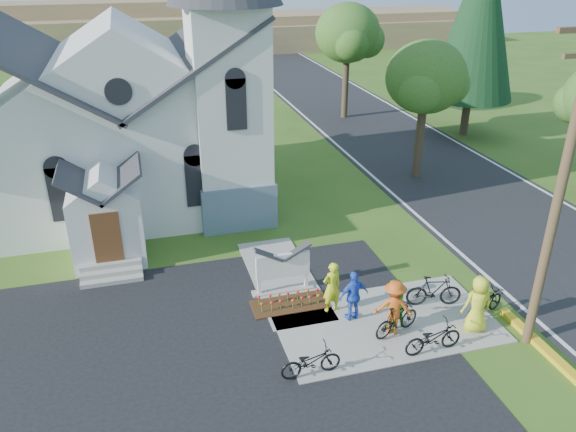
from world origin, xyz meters
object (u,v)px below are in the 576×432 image
object	(u,v)px
cyclist_0	(332,287)
bike_0	(311,361)
bike_2	(433,338)
cyclist_4	(478,304)
bike_4	(484,303)
cyclist_1	(394,304)
church_sign	(283,266)
bike_3	(434,291)
cyclist_2	(354,296)
utility_pole	(565,177)
cyclist_3	(394,307)
bike_1	(397,319)

from	to	relation	value
cyclist_0	bike_0	size ratio (longest dim) A/B	1.03
bike_2	cyclist_4	distance (m)	1.96
cyclist_4	bike_4	distance (m)	1.01
bike_0	cyclist_4	xyz separation A→B (m)	(5.60, 0.60, 0.49)
bike_0	cyclist_1	xyz separation A→B (m)	(3.18, 1.46, 0.38)
church_sign	bike_3	distance (m)	5.15
cyclist_0	bike_3	xyz separation A→B (m)	(3.40, -0.64, -0.35)
cyclist_1	bike_4	world-z (taller)	cyclist_1
cyclist_0	cyclist_2	bearing A→B (deg)	118.09
bike_0	cyclist_2	xyz separation A→B (m)	(2.12, 2.18, 0.41)
cyclist_1	bike_3	world-z (taller)	cyclist_1
cyclist_1	cyclist_2	xyz separation A→B (m)	(-1.05, 0.72, 0.03)
bike_4	utility_pole	bearing A→B (deg)	-177.82
cyclist_3	bike_3	xyz separation A→B (m)	(1.95, 0.98, -0.36)
church_sign	bike_0	world-z (taller)	church_sign
church_sign	bike_4	distance (m)	6.74
cyclist_0	bike_2	world-z (taller)	cyclist_0
church_sign	utility_pole	world-z (taller)	utility_pole
cyclist_4	bike_1	bearing A→B (deg)	-5.40
bike_0	utility_pole	bearing A→B (deg)	-95.02
utility_pole	cyclist_1	world-z (taller)	utility_pole
bike_0	cyclist_4	distance (m)	5.65
cyclist_0	bike_3	size ratio (longest dim) A/B	0.97
church_sign	bike_2	world-z (taller)	church_sign
cyclist_2	bike_4	distance (m)	4.30
cyclist_0	cyclist_2	size ratio (longest dim) A/B	1.04
bike_3	bike_2	bearing A→B (deg)	163.98
cyclist_4	bike_3	bearing A→B (deg)	-63.56
cyclist_4	bike_0	bearing A→B (deg)	11.92
cyclist_3	cyclist_2	bearing A→B (deg)	-25.37
cyclist_2	bike_2	xyz separation A→B (m)	(1.67, -2.18, -0.39)
church_sign	bike_4	bearing A→B (deg)	-28.70
cyclist_1	cyclist_3	world-z (taller)	cyclist_3
church_sign	cyclist_3	distance (m)	4.18
bike_0	bike_2	bearing A→B (deg)	-92.54
bike_3	bike_4	world-z (taller)	bike_3
cyclist_3	cyclist_1	bearing A→B (deg)	-93.01
bike_3	cyclist_0	bearing A→B (deg)	92.56
church_sign	cyclist_4	xyz separation A→B (m)	(5.21, -3.80, -0.02)
utility_pole	cyclist_4	size ratio (longest dim) A/B	5.23
church_sign	utility_pole	distance (m)	9.18
utility_pole	church_sign	bearing A→B (deg)	144.40
church_sign	cyclist_0	distance (m)	2.01
utility_pole	bike_0	bearing A→B (deg)	177.53
cyclist_4	cyclist_2	bearing A→B (deg)	-18.67
bike_4	bike_3	bearing A→B (deg)	29.93
cyclist_0	bike_2	xyz separation A→B (m)	(2.19, -2.81, -0.42)
bike_0	cyclist_4	world-z (taller)	cyclist_4
bike_1	bike_2	size ratio (longest dim) A/B	0.94
cyclist_3	bike_0	bearing A→B (deg)	42.85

